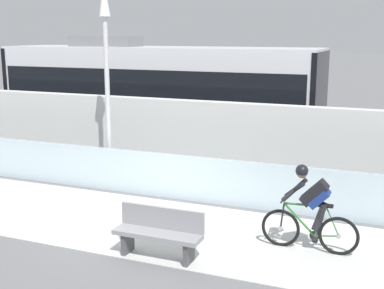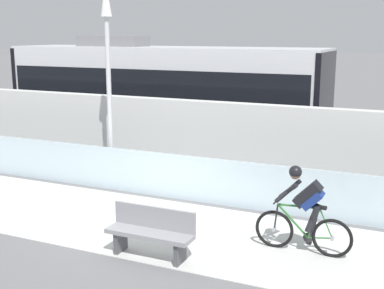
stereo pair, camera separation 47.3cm
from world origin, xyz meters
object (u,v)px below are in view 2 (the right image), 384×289
object	(u,v)px
tram	(163,93)
cyclist_on_bike	(304,211)
lamp_post_antenna	(108,58)
bench	(151,231)

from	to	relation	value
tram	cyclist_on_bike	size ratio (longest dim) A/B	6.25
lamp_post_antenna	bench	xyz separation A→B (m)	(3.06, -3.44, -2.81)
tram	lamp_post_antenna	size ratio (longest dim) A/B	2.13
tram	lamp_post_antenna	distance (m)	4.99
cyclist_on_bike	bench	xyz separation A→B (m)	(-2.42, -1.29, -0.30)
cyclist_on_bike	bench	size ratio (longest dim) A/B	1.11
cyclist_on_bike	lamp_post_antenna	size ratio (longest dim) A/B	0.34
tram	bench	size ratio (longest dim) A/B	6.91
lamp_post_antenna	bench	world-z (taller)	lamp_post_antenna
cyclist_on_bike	lamp_post_antenna	distance (m)	6.40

